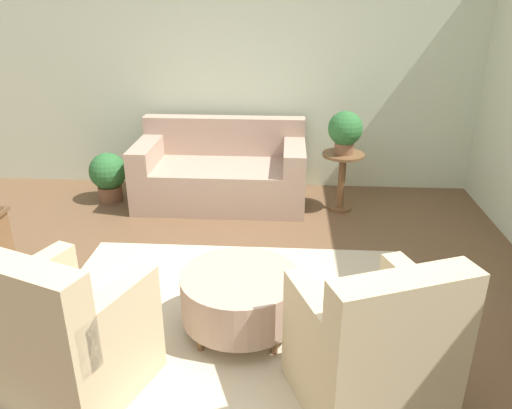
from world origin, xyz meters
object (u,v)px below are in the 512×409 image
(armchair_left, at_px, (65,339))
(potted_plant_floor, at_px, (108,174))
(couch, at_px, (222,174))
(armchair_right, at_px, (374,352))
(potted_plant_on_side_table, at_px, (345,130))
(side_table, at_px, (342,173))
(ottoman_table, at_px, (240,295))

(armchair_left, xyz_separation_m, potted_plant_floor, (-0.79, 3.05, -0.07))
(couch, height_order, armchair_right, armchair_right)
(potted_plant_on_side_table, height_order, potted_plant_floor, potted_plant_on_side_table)
(armchair_left, bearing_deg, potted_plant_on_side_table, 56.96)
(potted_plant_on_side_table, bearing_deg, armchair_left, -123.04)
(potted_plant_on_side_table, bearing_deg, armchair_right, -91.78)
(armchair_left, height_order, side_table, armchair_left)
(armchair_right, height_order, potted_plant_on_side_table, potted_plant_on_side_table)
(ottoman_table, distance_m, potted_plant_on_side_table, 2.54)
(side_table, distance_m, potted_plant_floor, 2.72)
(ottoman_table, bearing_deg, potted_plant_floor, 126.98)
(couch, height_order, potted_plant_floor, couch)
(potted_plant_on_side_table, xyz_separation_m, potted_plant_floor, (-2.72, 0.09, -0.60))
(armchair_left, xyz_separation_m, armchair_right, (1.83, 0.00, 0.00))
(armchair_right, bearing_deg, ottoman_table, 141.10)
(potted_plant_floor, bearing_deg, ottoman_table, -53.02)
(couch, xyz_separation_m, potted_plant_floor, (-1.33, -0.08, -0.01))
(armchair_right, height_order, ottoman_table, armchair_right)
(armchair_left, relative_size, side_table, 1.53)
(couch, bearing_deg, armchair_right, -67.57)
(couch, xyz_separation_m, potted_plant_on_side_table, (1.38, -0.17, 0.59))
(armchair_left, height_order, ottoman_table, armchair_left)
(armchair_left, height_order, potted_plant_on_side_table, potted_plant_on_side_table)
(couch, relative_size, armchair_right, 1.89)
(couch, relative_size, ottoman_table, 2.26)
(side_table, relative_size, potted_plant_floor, 1.14)
(armchair_left, height_order, potted_plant_floor, armchair_left)
(armchair_right, height_order, side_table, armchair_right)
(armchair_right, distance_m, side_table, 2.96)
(armchair_left, distance_m, potted_plant_floor, 3.15)
(ottoman_table, height_order, potted_plant_on_side_table, potted_plant_on_side_table)
(armchair_left, distance_m, ottoman_table, 1.21)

